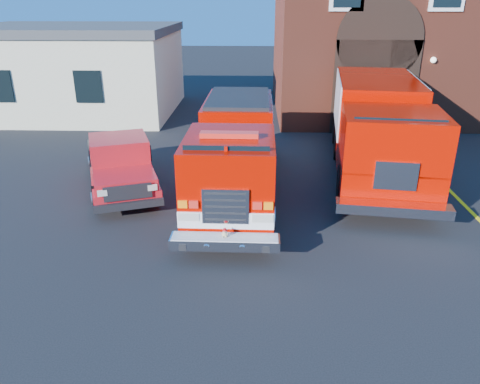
{
  "coord_description": "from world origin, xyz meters",
  "views": [
    {
      "loc": [
        0.33,
        -11.55,
        5.61
      ],
      "look_at": [
        0.0,
        -1.2,
        1.3
      ],
      "focal_mm": 35.0,
      "sensor_mm": 36.0,
      "label": 1
    }
  ],
  "objects_px": {
    "pickup_truck": "(120,163)",
    "fire_station": "(425,27)",
    "fire_engine": "(235,150)",
    "secondary_truck": "(378,125)",
    "side_building": "(75,69)"
  },
  "relations": [
    {
      "from": "side_building",
      "to": "secondary_truck",
      "type": "xyz_separation_m",
      "value": [
        13.54,
        -8.87,
        -0.59
      ]
    },
    {
      "from": "side_building",
      "to": "fire_station",
      "type": "bearing_deg",
      "value": 3.14
    },
    {
      "from": "fire_engine",
      "to": "secondary_truck",
      "type": "bearing_deg",
      "value": 24.1
    },
    {
      "from": "side_building",
      "to": "fire_engine",
      "type": "xyz_separation_m",
      "value": [
        8.76,
        -11.01,
        -0.85
      ]
    },
    {
      "from": "fire_engine",
      "to": "secondary_truck",
      "type": "relative_size",
      "value": 0.9
    },
    {
      "from": "side_building",
      "to": "pickup_truck",
      "type": "distance_m",
      "value": 11.94
    },
    {
      "from": "fire_station",
      "to": "pickup_truck",
      "type": "distance_m",
      "value": 17.74
    },
    {
      "from": "side_building",
      "to": "secondary_truck",
      "type": "bearing_deg",
      "value": -33.23
    },
    {
      "from": "side_building",
      "to": "secondary_truck",
      "type": "relative_size",
      "value": 1.08
    },
    {
      "from": "side_building",
      "to": "secondary_truck",
      "type": "height_order",
      "value": "side_building"
    },
    {
      "from": "side_building",
      "to": "pickup_truck",
      "type": "relative_size",
      "value": 1.85
    },
    {
      "from": "secondary_truck",
      "to": "fire_engine",
      "type": "bearing_deg",
      "value": -155.9
    },
    {
      "from": "pickup_truck",
      "to": "fire_station",
      "type": "bearing_deg",
      "value": 42.2
    },
    {
      "from": "secondary_truck",
      "to": "pickup_truck",
      "type": "bearing_deg",
      "value": -167.78
    },
    {
      "from": "fire_engine",
      "to": "pickup_truck",
      "type": "relative_size",
      "value": 1.54
    }
  ]
}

